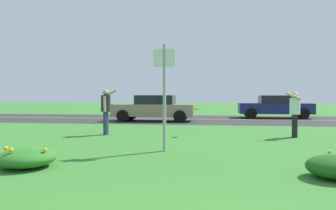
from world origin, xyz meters
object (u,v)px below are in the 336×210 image
(person_thrower_dark_shirt, at_px, (106,108))
(frisbee_lime, at_px, (196,109))
(car_navy_center_left, at_px, (275,107))
(car_tan_center_right, at_px, (154,108))
(sign_post_near_path, at_px, (164,87))
(person_catcher_white_shirt, at_px, (295,110))

(person_thrower_dark_shirt, height_order, frisbee_lime, person_thrower_dark_shirt)
(car_navy_center_left, distance_m, car_tan_center_right, 8.06)
(frisbee_lime, xyz_separation_m, car_tan_center_right, (-2.68, 6.52, -0.19))
(sign_post_near_path, distance_m, car_navy_center_left, 14.47)
(frisbee_lime, bearing_deg, sign_post_near_path, -99.99)
(sign_post_near_path, relative_size, person_thrower_dark_shirt, 1.63)
(person_thrower_dark_shirt, distance_m, person_catcher_white_shirt, 6.56)
(person_catcher_white_shirt, relative_size, car_navy_center_left, 0.34)
(car_tan_center_right, bearing_deg, frisbee_lime, -67.64)
(person_thrower_dark_shirt, xyz_separation_m, frisbee_lime, (3.22, 0.17, -0.05))
(person_thrower_dark_shirt, height_order, car_navy_center_left, person_thrower_dark_shirt)
(person_catcher_white_shirt, distance_m, car_tan_center_right, 8.87)
(person_thrower_dark_shirt, bearing_deg, person_catcher_white_shirt, 1.64)
(frisbee_lime, relative_size, car_navy_center_left, 0.06)
(person_catcher_white_shirt, distance_m, car_navy_center_left, 10.20)
(person_thrower_dark_shirt, relative_size, car_tan_center_right, 0.37)
(person_catcher_white_shirt, xyz_separation_m, car_navy_center_left, (1.17, 10.13, -0.18))
(frisbee_lime, distance_m, car_navy_center_left, 11.11)
(person_thrower_dark_shirt, relative_size, frisbee_lime, 5.99)
(sign_post_near_path, distance_m, person_catcher_white_shirt, 5.24)
(frisbee_lime, xyz_separation_m, car_navy_center_left, (4.51, 10.15, -0.19))
(person_catcher_white_shirt, relative_size, car_tan_center_right, 0.34)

